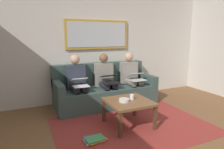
{
  "coord_description": "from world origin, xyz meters",
  "views": [
    {
      "loc": [
        1.62,
        1.86,
        1.52
      ],
      "look_at": [
        0.0,
        -1.7,
        0.75
      ],
      "focal_mm": 31.56,
      "sensor_mm": 36.0,
      "label": 1
    }
  ],
  "objects_px": {
    "bowl": "(124,100)",
    "laptop_black": "(110,79)",
    "framed_mirror": "(98,35)",
    "person_middle": "(105,78)",
    "couch": "(104,90)",
    "coffee_table": "(129,104)",
    "cup": "(132,97)",
    "magazine_stack": "(95,139)",
    "person_right": "(77,81)",
    "laptop_white": "(80,82)",
    "person_left": "(131,76)",
    "laptop_silver": "(136,77)"
  },
  "relations": [
    {
      "from": "laptop_silver",
      "to": "laptop_white",
      "type": "relative_size",
      "value": 1.0
    },
    {
      "from": "cup",
      "to": "bowl",
      "type": "bearing_deg",
      "value": 13.87
    },
    {
      "from": "person_right",
      "to": "laptop_white",
      "type": "distance_m",
      "value": 0.24
    },
    {
      "from": "framed_mirror",
      "to": "laptop_black",
      "type": "distance_m",
      "value": 1.15
    },
    {
      "from": "coffee_table",
      "to": "couch",
      "type": "bearing_deg",
      "value": -92.67
    },
    {
      "from": "couch",
      "to": "laptop_silver",
      "type": "bearing_deg",
      "value": 154.3
    },
    {
      "from": "coffee_table",
      "to": "person_left",
      "type": "height_order",
      "value": "person_left"
    },
    {
      "from": "person_right",
      "to": "magazine_stack",
      "type": "distance_m",
      "value": 1.52
    },
    {
      "from": "person_middle",
      "to": "laptop_black",
      "type": "xyz_separation_m",
      "value": [
        0.0,
        0.23,
        0.02
      ]
    },
    {
      "from": "coffee_table",
      "to": "person_middle",
      "type": "relative_size",
      "value": 0.63
    },
    {
      "from": "framed_mirror",
      "to": "person_middle",
      "type": "distance_m",
      "value": 1.05
    },
    {
      "from": "couch",
      "to": "person_left",
      "type": "relative_size",
      "value": 1.93
    },
    {
      "from": "couch",
      "to": "laptop_silver",
      "type": "distance_m",
      "value": 0.78
    },
    {
      "from": "laptop_white",
      "to": "person_right",
      "type": "bearing_deg",
      "value": -90.0
    },
    {
      "from": "couch",
      "to": "laptop_white",
      "type": "bearing_deg",
      "value": 25.64
    },
    {
      "from": "laptop_silver",
      "to": "bowl",
      "type": "bearing_deg",
      "value": 49.52
    },
    {
      "from": "couch",
      "to": "coffee_table",
      "type": "distance_m",
      "value": 1.22
    },
    {
      "from": "person_middle",
      "to": "laptop_white",
      "type": "relative_size",
      "value": 3.23
    },
    {
      "from": "couch",
      "to": "laptop_black",
      "type": "bearing_deg",
      "value": 90.0
    },
    {
      "from": "cup",
      "to": "person_left",
      "type": "height_order",
      "value": "person_left"
    },
    {
      "from": "bowl",
      "to": "laptop_black",
      "type": "relative_size",
      "value": 0.44
    },
    {
      "from": "framed_mirror",
      "to": "person_left",
      "type": "xyz_separation_m",
      "value": [
        -0.64,
        0.46,
        -0.94
      ]
    },
    {
      "from": "cup",
      "to": "person_right",
      "type": "relative_size",
      "value": 0.08
    },
    {
      "from": "coffee_table",
      "to": "laptop_black",
      "type": "height_order",
      "value": "laptop_black"
    },
    {
      "from": "couch",
      "to": "person_middle",
      "type": "relative_size",
      "value": 1.93
    },
    {
      "from": "cup",
      "to": "magazine_stack",
      "type": "bearing_deg",
      "value": 19.48
    },
    {
      "from": "bowl",
      "to": "person_left",
      "type": "xyz_separation_m",
      "value": [
        -0.79,
        -1.17,
        0.13
      ]
    },
    {
      "from": "person_left",
      "to": "laptop_silver",
      "type": "distance_m",
      "value": 0.24
    },
    {
      "from": "person_middle",
      "to": "laptop_black",
      "type": "bearing_deg",
      "value": 90.0
    },
    {
      "from": "bowl",
      "to": "magazine_stack",
      "type": "bearing_deg",
      "value": 21.01
    },
    {
      "from": "bowl",
      "to": "laptop_black",
      "type": "distance_m",
      "value": 0.96
    },
    {
      "from": "framed_mirror",
      "to": "bowl",
      "type": "height_order",
      "value": "framed_mirror"
    },
    {
      "from": "person_left",
      "to": "coffee_table",
      "type": "bearing_deg",
      "value": 58.76
    },
    {
      "from": "magazine_stack",
      "to": "laptop_silver",
      "type": "bearing_deg",
      "value": -140.24
    },
    {
      "from": "coffee_table",
      "to": "bowl",
      "type": "bearing_deg",
      "value": 11.27
    },
    {
      "from": "magazine_stack",
      "to": "laptop_black",
      "type": "bearing_deg",
      "value": -122.87
    },
    {
      "from": "bowl",
      "to": "laptop_white",
      "type": "bearing_deg",
      "value": -62.33
    },
    {
      "from": "laptop_silver",
      "to": "laptop_black",
      "type": "height_order",
      "value": "laptop_black"
    },
    {
      "from": "laptop_black",
      "to": "laptop_white",
      "type": "distance_m",
      "value": 0.64
    },
    {
      "from": "laptop_black",
      "to": "person_right",
      "type": "height_order",
      "value": "person_right"
    },
    {
      "from": "person_left",
      "to": "magazine_stack",
      "type": "bearing_deg",
      "value": 45.1
    },
    {
      "from": "bowl",
      "to": "person_middle",
      "type": "relative_size",
      "value": 0.15
    },
    {
      "from": "couch",
      "to": "person_left",
      "type": "xyz_separation_m",
      "value": [
        -0.64,
        0.07,
        0.3
      ]
    },
    {
      "from": "couch",
      "to": "magazine_stack",
      "type": "relative_size",
      "value": 6.57
    },
    {
      "from": "framed_mirror",
      "to": "person_right",
      "type": "bearing_deg",
      "value": 35.53
    },
    {
      "from": "cup",
      "to": "laptop_white",
      "type": "bearing_deg",
      "value": -53.44
    },
    {
      "from": "cup",
      "to": "couch",
      "type": "bearing_deg",
      "value": -89.13
    },
    {
      "from": "couch",
      "to": "bowl",
      "type": "xyz_separation_m",
      "value": [
        0.15,
        1.24,
        0.16
      ]
    },
    {
      "from": "framed_mirror",
      "to": "cup",
      "type": "distance_m",
      "value": 1.9
    },
    {
      "from": "couch",
      "to": "bowl",
      "type": "bearing_deg",
      "value": 82.96
    }
  ]
}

